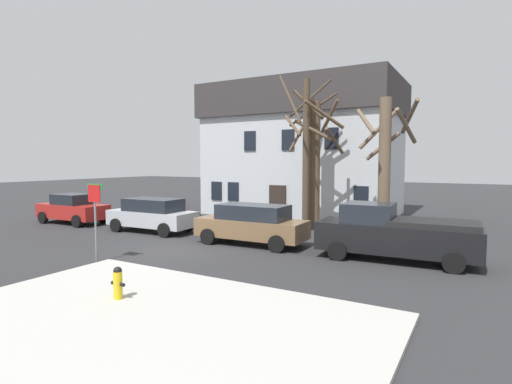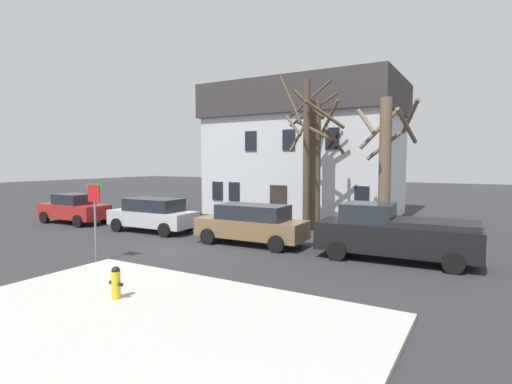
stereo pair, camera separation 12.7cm
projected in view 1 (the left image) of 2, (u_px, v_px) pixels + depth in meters
The scene contains 14 objects.
ground_plane at pixel (172, 250), 15.90m from camera, with size 120.00×120.00×0.00m, color #2D2D30.
sidewalk_slab at pixel (146, 323), 8.60m from camera, with size 10.14×6.61×0.12m, color #B7B5AD.
building_main at pixel (303, 149), 26.97m from camera, with size 12.39×7.73×8.61m.
tree_bare_near at pixel (309, 159), 20.84m from camera, with size 2.42×2.65×7.13m.
tree_bare_mid at pixel (306, 149), 20.02m from camera, with size 2.57×2.88×7.84m.
tree_bare_far at pixel (317, 161), 20.68m from camera, with size 2.29×2.72×6.69m.
tree_bare_end at pixel (385, 161), 18.14m from camera, with size 2.91×2.88×6.39m.
car_red_sedan at pixel (73, 209), 22.73m from camera, with size 4.34×1.97×1.68m.
car_silver_wagon at pixel (152, 214), 20.00m from camera, with size 4.61×2.11×1.68m.
car_brown_wagon at pixel (252, 224), 16.92m from camera, with size 4.79×2.04×1.71m.
pickup_truck_black at pixel (395, 233), 14.22m from camera, with size 5.57×2.34×2.01m.
fire_hydrant at pixel (118, 282), 9.89m from camera, with size 0.42×0.22×0.81m.
street_sign_pole at pixel (95, 207), 13.89m from camera, with size 0.76×0.07×2.75m.
bicycle_leaning at pixel (191, 216), 23.27m from camera, with size 1.73×0.34×1.03m.
Camera 1 is at (10.67, -11.97, 3.52)m, focal length 28.07 mm.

